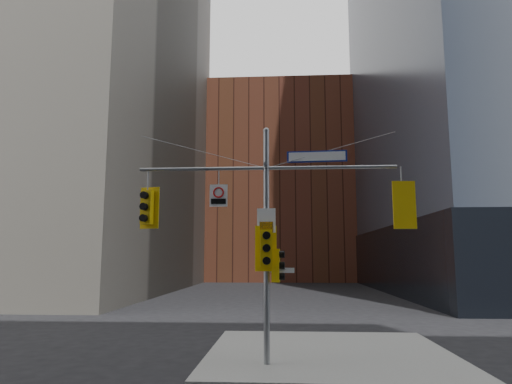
# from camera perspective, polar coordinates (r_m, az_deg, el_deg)

# --- Properties ---
(sidewalk_corner) EXTENTS (8.00, 8.00, 0.15)m
(sidewalk_corner) POSITION_cam_1_polar(r_m,az_deg,el_deg) (16.30, 9.12, -19.30)
(sidewalk_corner) COLOR gray
(sidewalk_corner) RESTS_ON ground
(brick_midrise) EXTENTS (26.00, 20.00, 28.00)m
(brick_midrise) POSITION_cam_1_polar(r_m,az_deg,el_deg) (70.74, 3.07, 0.59)
(brick_midrise) COLOR brown
(brick_midrise) RESTS_ON ground
(signal_assembly) EXTENTS (8.00, 0.80, 7.30)m
(signal_assembly) POSITION_cam_1_polar(r_m,az_deg,el_deg) (13.97, 1.31, -3.38)
(signal_assembly) COLOR gray
(signal_assembly) RESTS_ON ground
(traffic_light_west_arm) EXTENTS (0.62, 0.56, 1.32)m
(traffic_light_west_arm) POSITION_cam_1_polar(r_m,az_deg,el_deg) (14.65, -13.46, -1.87)
(traffic_light_west_arm) COLOR yellow
(traffic_light_west_arm) RESTS_ON ground
(traffic_light_east_arm) EXTENTS (0.69, 0.55, 1.43)m
(traffic_light_east_arm) POSITION_cam_1_polar(r_m,az_deg,el_deg) (14.45, 17.82, -1.62)
(traffic_light_east_arm) COLOR yellow
(traffic_light_east_arm) RESTS_ON ground
(traffic_light_pole_side) EXTENTS (0.40, 0.34, 0.99)m
(traffic_light_pole_side) POSITION_cam_1_polar(r_m,az_deg,el_deg) (13.92, 2.67, -9.16)
(traffic_light_pole_side) COLOR yellow
(traffic_light_pole_side) RESTS_ON ground
(traffic_light_pole_front) EXTENTS (0.65, 0.54, 1.36)m
(traffic_light_pole_front) POSITION_cam_1_polar(r_m,az_deg,el_deg) (13.66, 1.27, -7.04)
(traffic_light_pole_front) COLOR yellow
(traffic_light_pole_front) RESTS_ON ground
(street_sign_blade) EXTENTS (1.85, 0.17, 0.36)m
(street_sign_blade) POSITION_cam_1_polar(r_m,az_deg,el_deg) (14.29, 7.61, 4.43)
(street_sign_blade) COLOR navy
(street_sign_blade) RESTS_ON ground
(regulatory_sign_arm) EXTENTS (0.55, 0.06, 0.69)m
(regulatory_sign_arm) POSITION_cam_1_polar(r_m,az_deg,el_deg) (14.17, -4.71, -0.35)
(regulatory_sign_arm) COLOR silver
(regulatory_sign_arm) RESTS_ON ground
(regulatory_sign_pole) EXTENTS (0.56, 0.08, 0.74)m
(regulatory_sign_pole) POSITION_cam_1_polar(r_m,az_deg,el_deg) (13.85, 1.29, -3.66)
(regulatory_sign_pole) COLOR silver
(regulatory_sign_pole) RESTS_ON ground
(street_blade_ew) EXTENTS (0.78, 0.07, 0.16)m
(street_blade_ew) POSITION_cam_1_polar(r_m,az_deg,el_deg) (13.93, 3.21, -9.75)
(street_blade_ew) COLOR silver
(street_blade_ew) RESTS_ON ground
(street_blade_ns) EXTENTS (0.09, 0.83, 0.17)m
(street_blade_ns) POSITION_cam_1_polar(r_m,az_deg,el_deg) (14.39, 1.40, -10.03)
(street_blade_ns) COLOR #145926
(street_blade_ns) RESTS_ON ground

